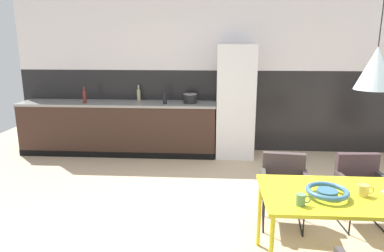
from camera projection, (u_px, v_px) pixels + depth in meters
The scene contains 16 objects.
ground_plane at pixel (227, 244), 3.45m from camera, with size 9.60×9.60×0.00m, color #C8AD8A.
back_wall_splashback_dark at pixel (222, 110), 6.36m from camera, with size 7.38×0.12×1.45m, color black.
back_wall_panel_upper at pixel (224, 28), 6.02m from camera, with size 7.38×0.12×1.45m, color white.
kitchen_counter at pixel (119, 128), 6.19m from camera, with size 3.44×0.63×0.92m.
refrigerator_column at pixel (235, 102), 5.95m from camera, with size 0.64×0.60×1.91m, color silver.
dining_table at pixel (357, 199), 2.88m from camera, with size 1.57×0.79×0.73m.
armchair_by_stool at pixel (361, 181), 3.76m from camera, with size 0.52×0.50×0.76m.
armchair_far_side at pixel (284, 180), 3.76m from camera, with size 0.53×0.52×0.76m.
fruit_bowl at pixel (327, 192), 2.81m from camera, with size 0.34×0.34×0.07m.
mug_wide_latte at pixel (364, 190), 2.83m from camera, with size 0.13×0.08×0.10m.
mug_white_ceramic at pixel (301, 200), 2.66m from camera, with size 0.12×0.07×0.09m.
cooking_pot at pixel (190, 98), 5.99m from camera, with size 0.23×0.23×0.19m.
bottle_vinegar_dark at pixel (139, 95), 6.23m from camera, with size 0.06×0.06×0.28m.
bottle_wine_green at pixel (165, 97), 5.89m from camera, with size 0.07×0.07×0.32m.
bottle_oil_tall at pixel (84, 97), 5.97m from camera, with size 0.06×0.06×0.29m.
pendant_lamp_over_table_near at pixel (376, 68), 2.59m from camera, with size 0.28×0.28×1.26m.
Camera 1 is at (-0.14, -3.09, 1.95)m, focal length 32.64 mm.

